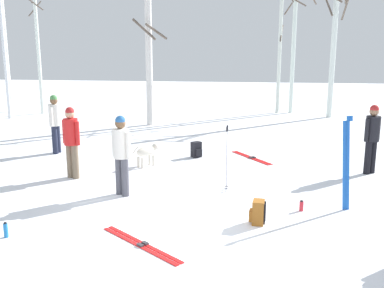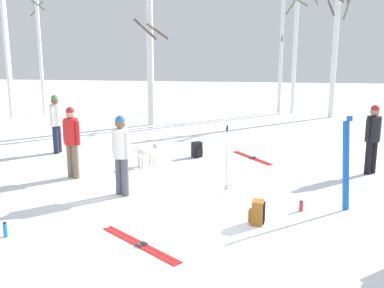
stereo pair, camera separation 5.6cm
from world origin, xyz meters
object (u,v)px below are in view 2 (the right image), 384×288
(ski_pair_planted_0, at_px, (346,164))
(ski_pair_lying_1, at_px, (252,158))
(backpack_1, at_px, (197,150))
(birch_tree_1, at_px, (4,32))
(ski_poles_0, at_px, (227,157))
(person_0, at_px, (56,120))
(birch_tree_4, at_px, (282,23))
(dog, at_px, (147,152))
(person_1, at_px, (373,135))
(backpack_0, at_px, (257,213))
(birch_tree_3, at_px, (149,44))
(birch_tree_6, at_px, (335,41))
(ski_pair_lying_0, at_px, (140,244))
(water_bottle_0, at_px, (5,230))
(water_bottle_1, at_px, (301,206))
(person_3, at_px, (121,150))
(birch_tree_2, at_px, (38,28))
(birch_tree_5, at_px, (295,50))
(birch_tree_0, at_px, (5,23))

(ski_pair_planted_0, relative_size, ski_pair_lying_1, 1.23)
(backpack_1, distance_m, birch_tree_1, 10.99)
(ski_poles_0, bearing_deg, person_0, 150.77)
(ski_pair_lying_1, distance_m, birch_tree_4, 9.61)
(dog, bearing_deg, ski_pair_lying_1, 23.51)
(ski_pair_planted_0, relative_size, birch_tree_1, 0.27)
(person_1, distance_m, ski_poles_0, 3.91)
(backpack_0, distance_m, birch_tree_3, 10.79)
(ski_poles_0, relative_size, birch_tree_6, 0.23)
(birch_tree_4, bearing_deg, birch_tree_6, -25.56)
(ski_pair_lying_0, relative_size, water_bottle_0, 5.91)
(water_bottle_1, bearing_deg, ski_pair_planted_0, 10.95)
(birch_tree_6, bearing_deg, ski_poles_0, -110.52)
(person_3, bearing_deg, person_1, 22.62)
(birch_tree_1, xyz_separation_m, birch_tree_3, (6.33, -0.83, -0.50))
(person_0, height_order, birch_tree_2, birch_tree_2)
(dog, distance_m, birch_tree_4, 11.21)
(birch_tree_5, relative_size, birch_tree_6, 0.93)
(birch_tree_2, bearing_deg, backpack_1, -42.23)
(ski_pair_lying_0, bearing_deg, birch_tree_0, 125.26)
(backpack_0, xyz_separation_m, birch_tree_5, (1.75, 13.46, 2.64))
(ski_pair_lying_1, distance_m, birch_tree_3, 6.97)
(water_bottle_1, height_order, birch_tree_5, birch_tree_5)
(birch_tree_1, relative_size, birch_tree_2, 0.93)
(ski_pair_lying_0, distance_m, birch_tree_6, 14.79)
(birch_tree_0, bearing_deg, backpack_1, -37.89)
(person_0, relative_size, birch_tree_6, 0.28)
(ski_pair_lying_0, height_order, backpack_0, backpack_0)
(person_1, xyz_separation_m, dog, (-5.63, -0.02, -0.59))
(backpack_0, bearing_deg, birch_tree_6, 75.03)
(person_1, bearing_deg, birch_tree_1, 152.68)
(person_0, relative_size, birch_tree_5, 0.30)
(backpack_0, relative_size, water_bottle_1, 2.09)
(ski_pair_planted_0, distance_m, birch_tree_3, 10.60)
(ski_pair_lying_1, height_order, birch_tree_2, birch_tree_2)
(water_bottle_1, xyz_separation_m, birch_tree_6, (2.45, 11.62, 3.14))
(ski_pair_planted_0, xyz_separation_m, ski_pair_lying_0, (-3.54, -2.02, -0.91))
(ski_pair_lying_0, bearing_deg, person_0, 123.98)
(ski_poles_0, relative_size, water_bottle_0, 5.43)
(water_bottle_1, bearing_deg, birch_tree_1, 139.30)
(person_1, distance_m, birch_tree_5, 10.10)
(person_1, xyz_separation_m, ski_pair_lying_1, (-2.90, 1.16, -0.97))
(ski_pair_lying_0, distance_m, birch_tree_4, 15.36)
(birch_tree_2, bearing_deg, person_1, -33.76)
(birch_tree_3, bearing_deg, person_3, -81.71)
(birch_tree_1, relative_size, birch_tree_3, 1.04)
(ski_pair_lying_1, bearing_deg, birch_tree_1, 151.23)
(person_0, height_order, person_1, same)
(ski_pair_planted_0, bearing_deg, water_bottle_1, -169.05)
(ski_poles_0, height_order, birch_tree_5, birch_tree_5)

